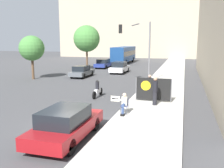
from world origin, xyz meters
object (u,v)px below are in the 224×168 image
jogger_on_sidewalk (155,91)px  traffic_light_pole (139,42)px  car_on_road_nearest (82,71)px  street_tree_midblock (87,39)px  protest_banner (153,89)px  car_on_road_distant (104,63)px  car_on_road_midblock (120,67)px  city_bus_on_road (124,54)px  parked_car_curbside (66,124)px  seated_protester (124,103)px  pedestrian_behind (150,87)px  street_tree_near_curb (32,48)px  motorcycle_on_road (97,90)px

jogger_on_sidewalk → traffic_light_pole: 9.65m
car_on_road_nearest → street_tree_midblock: 8.86m
protest_banner → car_on_road_distant: protest_banner is taller
protest_banner → car_on_road_nearest: (-9.84, 10.60, -0.33)m
car_on_road_midblock → jogger_on_sidewalk: bearing=-68.1°
car_on_road_nearest → car_on_road_midblock: (3.39, 5.07, 0.07)m
jogger_on_sidewalk → city_bus_on_road: city_bus_on_road is taller
parked_car_curbside → car_on_road_midblock: bearing=98.7°
jogger_on_sidewalk → traffic_light_pole: (-2.68, 8.73, 3.11)m
seated_protester → jogger_on_sidewalk: bearing=70.0°
car_on_road_distant → street_tree_midblock: bearing=-119.1°
protest_banner → car_on_road_midblock: protest_banner is taller
seated_protester → car_on_road_distant: 26.33m
city_bus_on_road → car_on_road_midblock: bearing=-78.6°
jogger_on_sidewalk → pedestrian_behind: bearing=-85.2°
seated_protester → protest_banner: size_ratio=0.49×
seated_protester → pedestrian_behind: size_ratio=0.69×
parked_car_curbside → street_tree_midblock: (-9.31, 25.68, 3.91)m
protest_banner → street_tree_near_curb: (-14.52, 7.50, 2.46)m
seated_protester → street_tree_midblock: 24.57m
seated_protester → parked_car_curbside: parked_car_curbside is taller
car_on_road_nearest → motorcycle_on_road: bearing=-60.7°
seated_protester → motorcycle_on_road: size_ratio=0.57×
protest_banner → city_bus_on_road: 31.92m
motorcycle_on_road → street_tree_near_curb: street_tree_near_curb is taller
traffic_light_pole → parked_car_curbside: traffic_light_pole is taller
car_on_road_midblock → car_on_road_distant: (-4.09, 5.50, -0.04)m
city_bus_on_road → parked_car_curbside: bearing=-80.2°
seated_protester → car_on_road_distant: bearing=121.0°
pedestrian_behind → protest_banner: pedestrian_behind is taller
car_on_road_midblock → street_tree_midblock: bearing=156.4°
car_on_road_nearest → motorcycle_on_road: size_ratio=1.95×
jogger_on_sidewalk → street_tree_midblock: size_ratio=0.28×
seated_protester → protest_banner: bearing=80.6°
car_on_road_distant → motorcycle_on_road: 21.18m
pedestrian_behind → car_on_road_nearest: 13.71m
car_on_road_distant → parked_car_curbside: bearing=-75.1°
pedestrian_behind → car_on_road_midblock: size_ratio=0.39×
protest_banner → motorcycle_on_road: bearing=168.6°
protest_banner → car_on_road_distant: 23.64m
parked_car_curbside → car_on_road_midblock: 23.44m
pedestrian_behind → city_bus_on_road: size_ratio=0.16×
parked_car_curbside → motorcycle_on_road: bearing=100.2°
city_bus_on_road → motorcycle_on_road: bearing=-80.4°
traffic_light_pole → jogger_on_sidewalk: bearing=-73.0°
city_bus_on_road → motorcycle_on_road: (5.03, -29.60, -1.26)m
street_tree_near_curb → seated_protester: bearing=-39.6°
jogger_on_sidewalk → motorcycle_on_road: jogger_on_sidewalk is taller
car_on_road_midblock → parked_car_curbside: bearing=-81.3°
seated_protester → car_on_road_nearest: size_ratio=0.29×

